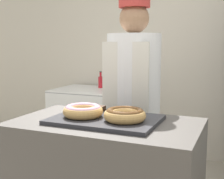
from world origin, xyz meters
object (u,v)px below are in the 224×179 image
donut_light_glaze (83,110)px  brownie_back_right (133,111)px  chest_freezer (92,122)px  bottle_green (116,85)px  serving_tray (105,120)px  bottle_red (101,82)px  brownie_back_left (99,108)px  baker_person (133,106)px  donut_chocolate_glaze (125,114)px

donut_light_glaze → brownie_back_right: size_ratio=3.46×
brownie_back_right → chest_freezer: bearing=124.4°
brownie_back_right → bottle_green: bottle_green is taller
serving_tray → brownie_back_right: 0.20m
brownie_back_right → bottle_red: bottle_red is taller
donut_light_glaze → brownie_back_left: 0.19m
bottle_red → bottle_green: size_ratio=0.90×
bottle_green → brownie_back_left: bearing=-72.3°
donut_light_glaze → brownie_back_right: donut_light_glaze is taller
baker_person → bottle_red: 1.53m
brownie_back_left → bottle_red: size_ratio=0.34×
brownie_back_right → bottle_red: size_ratio=0.34×
donut_chocolate_glaze → chest_freezer: size_ratio=0.27×
donut_light_glaze → baker_person: bearing=81.7°
baker_person → bottle_green: bearing=118.9°
brownie_back_left → chest_freezer: bearing=118.2°
baker_person → donut_chocolate_glaze: bearing=-75.0°
brownie_back_right → chest_freezer: (-1.08, 1.57, -0.54)m
donut_light_glaze → bottle_red: (-0.77, 1.90, -0.07)m
donut_light_glaze → baker_person: size_ratio=0.14×
serving_tray → chest_freezer: serving_tray is taller
serving_tray → brownie_back_right: size_ratio=8.99×
donut_chocolate_glaze → bottle_green: (-0.71, 1.62, -0.06)m
chest_freezer → bottle_green: size_ratio=3.92×
donut_chocolate_glaze → brownie_back_right: (-0.02, 0.19, -0.02)m
chest_freezer → bottle_red: bearing=69.7°
serving_tray → chest_freezer: 2.04m
serving_tray → baker_person: 0.62m
brownie_back_left → chest_freezer: size_ratio=0.08×
brownie_back_left → baker_person: bearing=80.3°
donut_light_glaze → brownie_back_left: (0.02, 0.19, -0.02)m
serving_tray → donut_light_glaze: donut_light_glaze is taller
brownie_back_right → donut_chocolate_glaze: bearing=-84.9°
brownie_back_right → baker_person: bearing=108.9°
baker_person → bottle_red: bearing=124.6°
bottle_red → brownie_back_left: bearing=-65.3°
brownie_back_left → baker_person: baker_person is taller
brownie_back_left → bottle_green: bearing=107.7°
donut_light_glaze → chest_freezer: size_ratio=0.27×
baker_person → bottle_green: size_ratio=7.55×
serving_tray → donut_chocolate_glaze: donut_chocolate_glaze is taller
brownie_back_right → brownie_back_left: bearing=180.0°
brownie_back_left → brownie_back_right: size_ratio=1.00×
donut_chocolate_glaze → bottle_green: size_ratio=1.06×
serving_tray → brownie_back_left: (-0.12, 0.16, 0.03)m
chest_freezer → donut_light_glaze: bearing=-64.9°
baker_person → serving_tray: bearing=-86.4°
brownie_back_right → donut_light_glaze: bearing=-143.2°
baker_person → chest_freezer: 1.52m
bottle_red → chest_freezer: bearing=-110.3°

